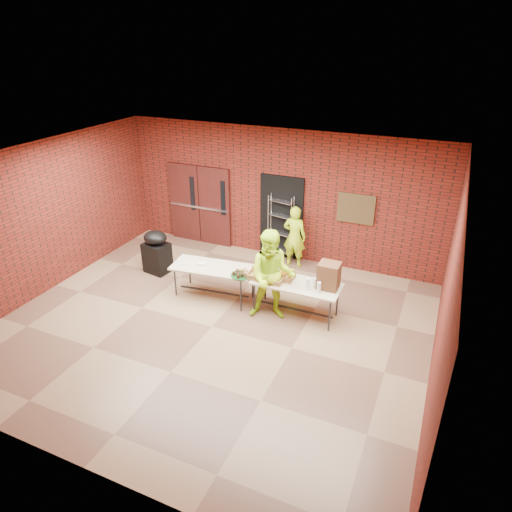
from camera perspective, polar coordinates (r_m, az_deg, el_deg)
The scene contains 19 objects.
room at distance 8.21m, azimuth -6.01°, elevation 0.40°, with size 8.08×7.08×3.28m.
double_doors at distance 12.19m, azimuth -7.05°, elevation 6.39°, with size 1.78×0.12×2.10m.
dark_doorway at distance 11.27m, azimuth 3.19°, elevation 4.84°, with size 1.10×0.06×2.10m, color black.
bronze_plaque at distance 10.64m, azimuth 12.38°, elevation 5.80°, with size 0.85×0.04×0.70m, color #47361C.
wire_rack at distance 11.22m, azimuth 3.09°, elevation 3.52°, with size 0.61×0.20×1.66m, color silver, non-canonical shape.
table_left at distance 9.65m, azimuth -5.38°, elevation -1.66°, with size 1.83×0.93×0.72m.
table_right at distance 9.03m, azimuth 5.06°, elevation -3.75°, with size 1.75×0.73×0.72m.
basket_bananas at distance 9.14m, azimuth 0.45°, elevation -2.38°, with size 0.46×0.36×0.14m.
basket_oranges at distance 9.12m, azimuth 3.49°, elevation -2.54°, with size 0.41×0.32×0.13m.
basket_apples at distance 9.01m, azimuth 2.13°, elevation -2.90°, with size 0.42×0.32×0.13m.
muffin_tray at distance 9.22m, azimuth -1.81°, elevation -2.17°, with size 0.45×0.45×0.11m.
napkin_box at distance 9.69m, azimuth -6.86°, elevation -1.00°, with size 0.17×0.12×0.06m, color white.
coffee_dispenser at distance 8.81m, azimuth 9.10°, elevation -2.44°, with size 0.40×0.35×0.52m, color #54391C.
cup_stack_front at distance 8.76m, azimuth 6.51°, elevation -3.50°, with size 0.08×0.08×0.24m, color white.
cup_stack_mid at distance 8.69m, azimuth 7.87°, elevation -3.92°, with size 0.07×0.07×0.22m, color white.
cup_stack_back at distance 8.83m, azimuth 7.37°, elevation -3.38°, with size 0.07×0.07×0.21m, color white.
covered_grill at distance 10.95m, azimuth -12.32°, elevation 0.54°, with size 0.64×0.56×1.03m.
volunteer_woman at distance 10.92m, azimuth 4.84°, elevation 2.43°, with size 0.56×0.37×1.53m, color #BBF11A.
volunteer_man at distance 8.80m, azimuth 2.01°, elevation -2.47°, with size 0.90×0.70×1.86m, color #BBF11A.
Camera 1 is at (3.74, -6.38, 5.17)m, focal length 32.00 mm.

